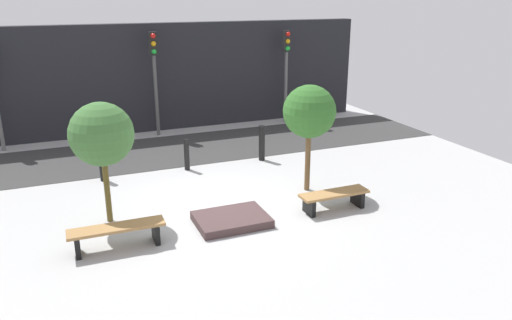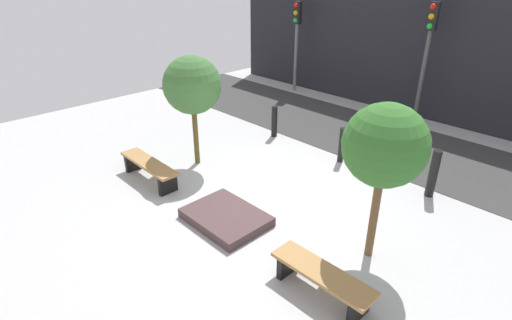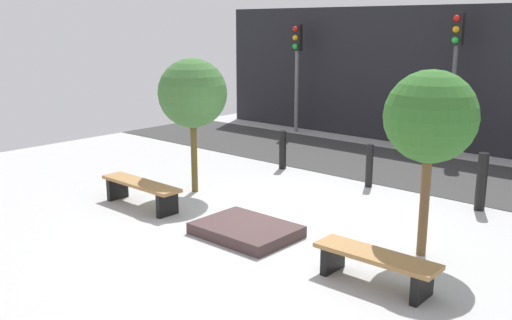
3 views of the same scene
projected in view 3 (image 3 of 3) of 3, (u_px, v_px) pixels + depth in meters
The scene contains 13 objects.
ground_plane at pixel (281, 221), 9.81m from camera, with size 18.00×18.00×0.00m, color #ABABAB.
road_strip at pixel (412, 169), 13.33m from camera, with size 18.00×3.41×0.01m, color #343434.
building_facade at pixel (467, 79), 14.95m from camera, with size 16.20×0.50×3.81m, color black.
bench_left at pixel (141, 189), 10.51m from camera, with size 1.87×0.45×0.48m.
bench_right at pixel (375, 262), 7.35m from camera, with size 1.66×0.48×0.43m.
planter_bed at pixel (246, 230), 9.13m from camera, with size 1.56×1.16×0.18m, color #473434.
tree_behind_left_bench at pixel (193, 94), 11.11m from camera, with size 1.36×1.36×2.68m.
tree_behind_right_bench at pixel (431, 118), 7.92m from camera, with size 1.31×1.31×2.71m.
bollard_far_left at pixel (283, 150), 13.29m from camera, with size 0.17×0.17×0.90m, color black.
bollard_left at pixel (369, 166), 11.80m from camera, with size 0.15×0.15×0.90m, color black.
bollard_center at pixel (482, 182), 10.29m from camera, with size 0.19×0.19×1.07m, color black.
traffic_light_west at pixel (297, 58), 17.46m from camera, with size 0.28×0.27×3.30m.
traffic_light_mid_west at pixel (455, 59), 14.20m from camera, with size 0.28×0.27×3.58m.
Camera 3 is at (5.84, -7.24, 3.30)m, focal length 40.00 mm.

